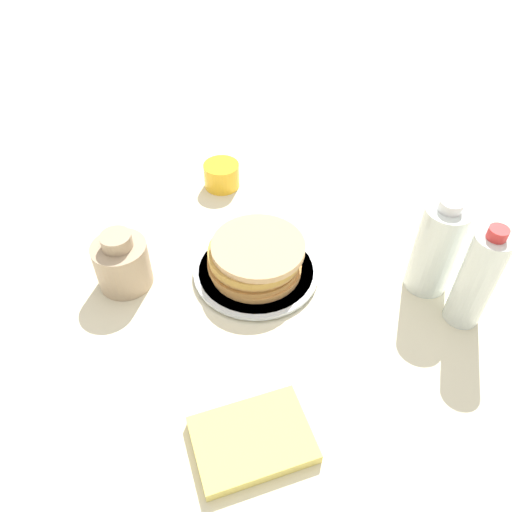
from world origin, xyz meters
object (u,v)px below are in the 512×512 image
Objects in this scene: water_bottle_mid at (477,279)px; plate at (256,271)px; juice_glass at (222,175)px; water_bottle_near at (436,248)px; pancake_stack at (255,257)px; cream_jug at (122,263)px.

plate is at bearing 144.02° from water_bottle_mid.
juice_glass is (0.02, 0.29, 0.02)m from plate.
plate is 0.33m from water_bottle_near.
juice_glass reaches higher than plate.
pancake_stack is 0.88× the size of water_bottle_mid.
cream_jug is at bearing -138.44° from juice_glass.
water_bottle_near is at bearing -57.74° from juice_glass.
pancake_stack is at bearing 155.22° from water_bottle_near.
water_bottle_near reaches higher than cream_jug.
plate is at bearing -68.40° from pancake_stack.
juice_glass is 0.51m from water_bottle_near.
cream_jug is at bearing 165.52° from pancake_stack.
water_bottle_near is (0.27, -0.42, 0.06)m from juice_glass.
juice_glass is 0.39× the size of water_bottle_mid.
juice_glass is 0.35m from cream_jug.
water_bottle_mid reaches higher than juice_glass.
water_bottle_near is 0.95× the size of water_bottle_mid.
water_bottle_near is 0.09m from water_bottle_mid.
cream_jug is at bearing 159.68° from water_bottle_near.
water_bottle_mid reaches higher than water_bottle_near.
juice_glass is (0.02, 0.29, -0.01)m from pancake_stack.
water_bottle_near is (0.53, -0.19, 0.04)m from cream_jug.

